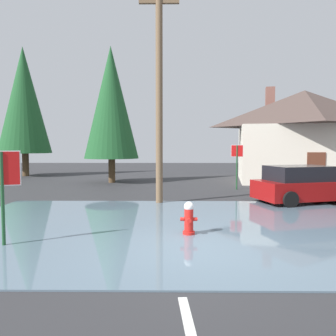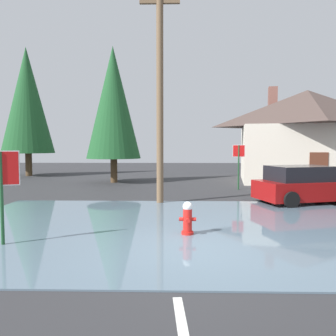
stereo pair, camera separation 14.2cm
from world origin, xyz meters
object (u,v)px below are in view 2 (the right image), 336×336
at_px(house, 306,134).
at_px(pine_tree_mid_left, 27,101).
at_px(fire_hydrant, 188,219).
at_px(utility_pole, 160,92).
at_px(stop_sign_far, 239,158).
at_px(stop_sign_near, 1,178).
at_px(pine_tree_tall_left, 113,103).
at_px(parked_car, 305,185).

height_order(house, pine_tree_mid_left, pine_tree_mid_left).
distance_m(fire_hydrant, pine_tree_mid_left, 21.92).
bearing_deg(utility_pole, stop_sign_far, 47.68).
bearing_deg(pine_tree_mid_left, stop_sign_near, -67.50).
relative_size(stop_sign_near, house, 0.22).
xyz_separation_m(fire_hydrant, utility_pole, (-0.95, 4.93, 4.06)).
xyz_separation_m(pine_tree_tall_left, pine_tree_mid_left, (-7.70, 4.72, 0.82)).
height_order(fire_hydrant, parked_car, parked_car).
bearing_deg(house, parked_car, -111.29).
height_order(parked_car, pine_tree_mid_left, pine_tree_mid_left).
relative_size(stop_sign_near, pine_tree_mid_left, 0.22).
distance_m(stop_sign_near, parked_car, 11.27).
height_order(stop_sign_near, pine_tree_tall_left, pine_tree_tall_left).
relative_size(stop_sign_far, house, 0.24).
bearing_deg(house, pine_tree_tall_left, -175.50).
relative_size(utility_pole, stop_sign_far, 3.58).
bearing_deg(stop_sign_near, parked_car, 33.35).
bearing_deg(utility_pole, fire_hydrant, -79.06).
relative_size(pine_tree_tall_left, pine_tree_mid_left, 0.86).
bearing_deg(stop_sign_near, pine_tree_tall_left, 89.86).
bearing_deg(stop_sign_near, utility_pole, 60.18).
height_order(stop_sign_far, pine_tree_mid_left, pine_tree_mid_left).
distance_m(house, pine_tree_mid_left, 20.92).
xyz_separation_m(fire_hydrant, parked_car, (5.03, 5.17, 0.30)).
bearing_deg(pine_tree_tall_left, house, 4.50).
bearing_deg(parked_car, stop_sign_far, 114.91).
bearing_deg(pine_tree_mid_left, house, -10.33).
distance_m(utility_pole, house, 12.93).
xyz_separation_m(stop_sign_far, pine_tree_tall_left, (-7.40, 3.41, 3.43)).
height_order(pine_tree_tall_left, pine_tree_mid_left, pine_tree_mid_left).
bearing_deg(pine_tree_tall_left, utility_pole, -66.78).
relative_size(stop_sign_near, utility_pole, 0.26).
bearing_deg(fire_hydrant, stop_sign_far, 71.76).
height_order(fire_hydrant, pine_tree_mid_left, pine_tree_mid_left).
bearing_deg(house, fire_hydrant, -121.33).
relative_size(utility_pole, pine_tree_tall_left, 0.99).
height_order(stop_sign_far, parked_car, stop_sign_far).
height_order(house, pine_tree_tall_left, pine_tree_tall_left).
bearing_deg(pine_tree_mid_left, utility_pole, -48.63).
relative_size(stop_sign_near, parked_car, 0.50).
xyz_separation_m(stop_sign_near, fire_hydrant, (4.35, 1.01, -1.16)).
bearing_deg(house, stop_sign_near, -130.75).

